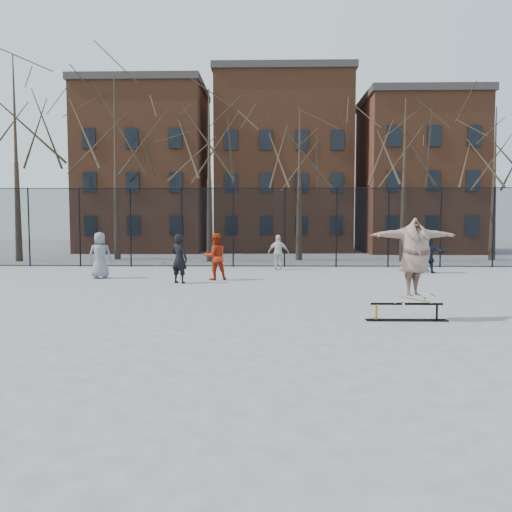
{
  "coord_description": "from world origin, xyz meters",
  "views": [
    {
      "loc": [
        0.32,
        -12.11,
        2.31
      ],
      "look_at": [
        0.01,
        1.5,
        1.35
      ],
      "focal_mm": 35.0,
      "sensor_mm": 36.0,
      "label": 1
    }
  ],
  "objects_px": {
    "bystander_red": "(215,257)",
    "bystander_white": "(278,252)",
    "skateboard": "(414,301)",
    "bystander_grey": "(100,255)",
    "bystander_navy": "(428,253)",
    "skate_rail": "(407,314)",
    "skater": "(415,260)",
    "bystander_black": "(179,259)"
  },
  "relations": [
    {
      "from": "skater",
      "to": "bystander_white",
      "type": "bearing_deg",
      "value": 88.32
    },
    {
      "from": "bystander_white",
      "to": "skate_rail",
      "type": "bearing_deg",
      "value": 101.4
    },
    {
      "from": "skate_rail",
      "to": "skater",
      "type": "height_order",
      "value": "skater"
    },
    {
      "from": "skater",
      "to": "bystander_grey",
      "type": "relative_size",
      "value": 1.19
    },
    {
      "from": "skateboard",
      "to": "bystander_red",
      "type": "xyz_separation_m",
      "value": [
        -5.45,
        7.94,
        0.45
      ]
    },
    {
      "from": "bystander_grey",
      "to": "skateboard",
      "type": "bearing_deg",
      "value": 133.13
    },
    {
      "from": "skater",
      "to": "bystander_black",
      "type": "xyz_separation_m",
      "value": [
        -6.68,
        6.85,
        -0.5
      ]
    },
    {
      "from": "bystander_black",
      "to": "bystander_white",
      "type": "relative_size",
      "value": 1.1
    },
    {
      "from": "skateboard",
      "to": "bystander_black",
      "type": "distance_m",
      "value": 9.58
    },
    {
      "from": "bystander_grey",
      "to": "bystander_white",
      "type": "bearing_deg",
      "value": -160.77
    },
    {
      "from": "skater",
      "to": "bystander_navy",
      "type": "bearing_deg",
      "value": 55.67
    },
    {
      "from": "skateboard",
      "to": "bystander_grey",
      "type": "bearing_deg",
      "value": 140.46
    },
    {
      "from": "bystander_grey",
      "to": "bystander_red",
      "type": "distance_m",
      "value": 4.74
    },
    {
      "from": "skater",
      "to": "bystander_red",
      "type": "bearing_deg",
      "value": 109.32
    },
    {
      "from": "skateboard",
      "to": "skater",
      "type": "bearing_deg",
      "value": 0.0
    },
    {
      "from": "skateboard",
      "to": "skater",
      "type": "distance_m",
      "value": 0.95
    },
    {
      "from": "bystander_grey",
      "to": "bystander_red",
      "type": "bearing_deg",
      "value": 167.2
    },
    {
      "from": "bystander_red",
      "to": "bystander_white",
      "type": "xyz_separation_m",
      "value": [
        2.57,
        4.09,
        -0.09
      ]
    },
    {
      "from": "skate_rail",
      "to": "bystander_black",
      "type": "xyz_separation_m",
      "value": [
        -6.51,
        6.85,
        0.75
      ]
    },
    {
      "from": "skate_rail",
      "to": "bystander_grey",
      "type": "relative_size",
      "value": 1.01
    },
    {
      "from": "bystander_white",
      "to": "bystander_navy",
      "type": "height_order",
      "value": "bystander_navy"
    },
    {
      "from": "skate_rail",
      "to": "bystander_navy",
      "type": "xyz_separation_m",
      "value": [
        3.92,
        10.76,
        0.72
      ]
    },
    {
      "from": "skate_rail",
      "to": "bystander_grey",
      "type": "bearing_deg",
      "value": 139.98
    },
    {
      "from": "bystander_red",
      "to": "bystander_black",
      "type": "bearing_deg",
      "value": 22.14
    },
    {
      "from": "skater",
      "to": "bystander_navy",
      "type": "distance_m",
      "value": 11.41
    },
    {
      "from": "skateboard",
      "to": "bystander_navy",
      "type": "relative_size",
      "value": 0.48
    },
    {
      "from": "skate_rail",
      "to": "bystander_white",
      "type": "xyz_separation_m",
      "value": [
        -2.71,
        12.03,
        0.67
      ]
    },
    {
      "from": "bystander_grey",
      "to": "bystander_black",
      "type": "distance_m",
      "value": 3.81
    },
    {
      "from": "skater",
      "to": "bystander_grey",
      "type": "distance_m",
      "value": 13.19
    },
    {
      "from": "skate_rail",
      "to": "bystander_black",
      "type": "distance_m",
      "value": 9.48
    },
    {
      "from": "skateboard",
      "to": "bystander_grey",
      "type": "height_order",
      "value": "bystander_grey"
    },
    {
      "from": "skater",
      "to": "bystander_red",
      "type": "distance_m",
      "value": 9.64
    },
    {
      "from": "skater",
      "to": "bystander_white",
      "type": "height_order",
      "value": "skater"
    },
    {
      "from": "bystander_black",
      "to": "bystander_navy",
      "type": "distance_m",
      "value": 11.14
    },
    {
      "from": "skateboard",
      "to": "bystander_grey",
      "type": "xyz_separation_m",
      "value": [
        -10.16,
        8.39,
        0.47
      ]
    },
    {
      "from": "bystander_red",
      "to": "skate_rail",
      "type": "bearing_deg",
      "value": 104.35
    },
    {
      "from": "skateboard",
      "to": "bystander_black",
      "type": "relative_size",
      "value": 0.46
    },
    {
      "from": "bystander_red",
      "to": "bystander_navy",
      "type": "distance_m",
      "value": 9.62
    },
    {
      "from": "skater",
      "to": "bystander_black",
      "type": "bearing_deg",
      "value": 119.15
    },
    {
      "from": "bystander_red",
      "to": "bystander_navy",
      "type": "xyz_separation_m",
      "value": [
        9.19,
        2.82,
        -0.04
      ]
    },
    {
      "from": "bystander_black",
      "to": "bystander_navy",
      "type": "bearing_deg",
      "value": -134.66
    },
    {
      "from": "skate_rail",
      "to": "bystander_grey",
      "type": "xyz_separation_m",
      "value": [
        -9.99,
        8.39,
        0.77
      ]
    }
  ]
}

